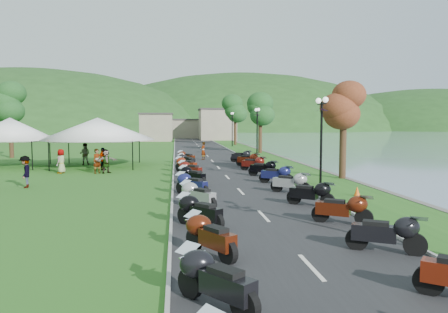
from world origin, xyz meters
name	(u,v)px	position (x,y,z in m)	size (l,w,h in m)	color
road	(208,156)	(0.00, 40.00, 0.01)	(7.00, 120.00, 0.02)	#272729
hills_backdrop	(183,129)	(0.00, 200.00, 0.00)	(360.00, 120.00, 76.00)	#285621
far_building	(182,127)	(-2.00, 85.00, 2.50)	(18.00, 16.00, 5.00)	gray
moto_row_left	(195,190)	(-2.52, 13.41, 0.55)	(2.60, 38.79, 1.10)	#331411
moto_row_right	(290,183)	(2.45, 15.20, 0.55)	(2.60, 36.49, 1.10)	#331411
vendor_tent_main	(98,142)	(-9.69, 30.16, 2.00)	(6.13, 6.13, 4.00)	white
vendor_tent_side	(11,142)	(-16.58, 30.35, 2.00)	(4.73, 4.73, 4.00)	white
tree_lakeside	(343,122)	(7.34, 20.60, 3.66)	(2.63, 2.63, 7.32)	#245D24
pedestrian_a	(98,173)	(-8.91, 25.16, 0.00)	(0.64, 0.47, 1.77)	slate
pedestrian_b	(85,165)	(-11.09, 31.76, 0.00)	(0.90, 0.49, 1.85)	slate
pedestrian_c	(26,188)	(-11.69, 18.72, 0.00)	(1.16, 0.48, 1.79)	slate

